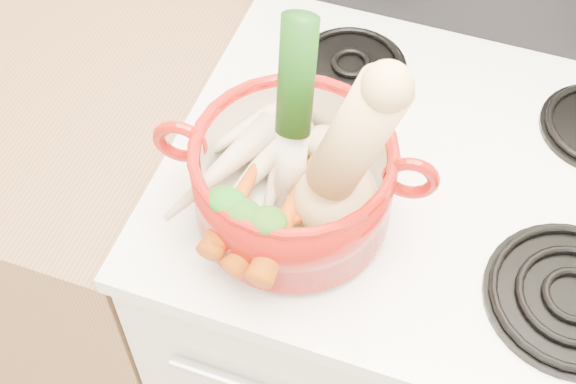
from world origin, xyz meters
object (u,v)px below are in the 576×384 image
(stove_body, at_px, (409,326))
(leek, at_px, (291,119))
(dutch_oven, at_px, (293,181))
(squash, at_px, (341,157))

(stove_body, relative_size, leek, 3.24)
(stove_body, relative_size, dutch_oven, 3.60)
(stove_body, bearing_deg, leek, -142.18)
(squash, relative_size, leek, 0.93)
(leek, bearing_deg, dutch_oven, -63.22)
(dutch_oven, xyz_separation_m, leek, (-0.01, 0.01, 0.10))
(stove_body, height_order, leek, leek)
(dutch_oven, xyz_separation_m, squash, (0.06, -0.02, 0.09))
(squash, bearing_deg, stove_body, 41.69)
(squash, height_order, leek, leek)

